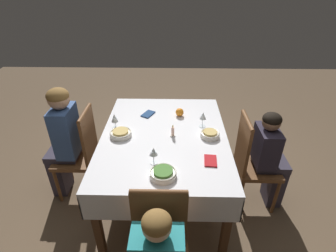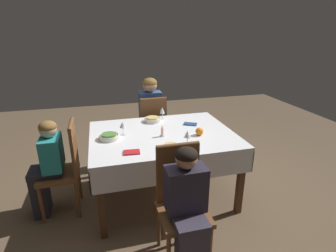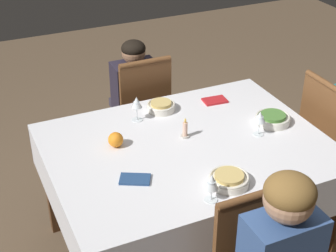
{
  "view_description": "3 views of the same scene",
  "coord_description": "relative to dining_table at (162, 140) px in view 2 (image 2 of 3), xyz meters",
  "views": [
    {
      "loc": [
        -1.99,
        -0.08,
        2.08
      ],
      "look_at": [
        -0.05,
        -0.04,
        0.88
      ],
      "focal_mm": 28.0,
      "sensor_mm": 36.0,
      "label": 1
    },
    {
      "loc": [
        -0.6,
        -2.49,
        1.8
      ],
      "look_at": [
        0.07,
        0.02,
        0.82
      ],
      "focal_mm": 28.0,
      "sensor_mm": 36.0,
      "label": 2
    },
    {
      "loc": [
        1.05,
        2.08,
        2.26
      ],
      "look_at": [
        0.1,
        -0.05,
        0.87
      ],
      "focal_mm": 55.0,
      "sensor_mm": 36.0,
      "label": 3
    }
  ],
  "objects": [
    {
      "name": "wine_glass_west",
      "position": [
        -0.4,
        0.07,
        0.19
      ],
      "size": [
        0.06,
        0.06,
        0.14
      ],
      "color": "white",
      "rests_on": "dining_table"
    },
    {
      "name": "chair_west",
      "position": [
        -1.0,
        0.0,
        -0.16
      ],
      "size": [
        0.39,
        0.38,
        0.96
      ],
      "rotation": [
        0.0,
        0.0,
        -1.57
      ],
      "color": "brown",
      "rests_on": "ground_plane"
    },
    {
      "name": "chair_north",
      "position": [
        0.05,
        0.82,
        -0.16
      ],
      "size": [
        0.38,
        0.39,
        0.96
      ],
      "rotation": [
        0.0,
        0.0,
        3.14
      ],
      "color": "brown",
      "rests_on": "ground_plane"
    },
    {
      "name": "person_child_dark",
      "position": [
        -0.05,
        -0.99,
        -0.12
      ],
      "size": [
        0.3,
        0.33,
        1.02
      ],
      "color": "#383342",
      "rests_on": "ground_plane"
    },
    {
      "name": "ground_plane",
      "position": [
        0.0,
        0.0,
        -0.68
      ],
      "size": [
        8.0,
        8.0,
        0.0
      ],
      "primitive_type": "plane",
      "color": "brown"
    },
    {
      "name": "bowl_north",
      "position": [
        -0.03,
        0.39,
        0.11
      ],
      "size": [
        0.2,
        0.2,
        0.06
      ],
      "color": "silver",
      "rests_on": "dining_table"
    },
    {
      "name": "person_child_teal",
      "position": [
        -1.16,
        0.0,
        -0.13
      ],
      "size": [
        0.33,
        0.3,
        0.99
      ],
      "rotation": [
        0.0,
        0.0,
        -1.57
      ],
      "color": "#282833",
      "rests_on": "ground_plane"
    },
    {
      "name": "orange_fruit",
      "position": [
        0.36,
        -0.15,
        0.12
      ],
      "size": [
        0.08,
        0.08,
        0.08
      ],
      "primitive_type": "sphere",
      "color": "orange",
      "rests_on": "dining_table"
    },
    {
      "name": "person_adult_denim",
      "position": [
        0.05,
        0.97,
        -0.01
      ],
      "size": [
        0.3,
        0.34,
        1.18
      ],
      "rotation": [
        0.0,
        0.0,
        3.14
      ],
      "color": "#383342",
      "rests_on": "ground_plane"
    },
    {
      "name": "napkin_red_folded",
      "position": [
        -0.37,
        -0.38,
        0.09
      ],
      "size": [
        0.15,
        0.11,
        0.01
      ],
      "rotation": [
        0.0,
        0.0,
        -0.08
      ],
      "color": "red",
      "rests_on": "dining_table"
    },
    {
      "name": "wine_glass_north",
      "position": [
        0.11,
        0.47,
        0.18
      ],
      "size": [
        0.06,
        0.06,
        0.15
      ],
      "color": "white",
      "rests_on": "dining_table"
    },
    {
      "name": "wine_glass_south",
      "position": [
        0.15,
        -0.36,
        0.19
      ],
      "size": [
        0.06,
        0.06,
        0.15
      ],
      "color": "white",
      "rests_on": "dining_table"
    },
    {
      "name": "candle_centerpiece",
      "position": [
        -0.02,
        -0.08,
        0.12
      ],
      "size": [
        0.05,
        0.05,
        0.12
      ],
      "color": "beige",
      "rests_on": "dining_table"
    },
    {
      "name": "napkin_spare_side",
      "position": [
        0.37,
        0.18,
        0.09
      ],
      "size": [
        0.17,
        0.15,
        0.01
      ],
      "rotation": [
        0.0,
        0.0,
        -0.48
      ],
      "color": "navy",
      "rests_on": "dining_table"
    },
    {
      "name": "bowl_south",
      "position": [
        -0.02,
        -0.41,
        0.11
      ],
      "size": [
        0.17,
        0.17,
        0.06
      ],
      "color": "silver",
      "rests_on": "dining_table"
    },
    {
      "name": "chair_south",
      "position": [
        -0.05,
        -0.82,
        -0.16
      ],
      "size": [
        0.38,
        0.39,
        0.96
      ],
      "color": "brown",
      "rests_on": "ground_plane"
    },
    {
      "name": "dining_table",
      "position": [
        0.0,
        0.0,
        0.0
      ],
      "size": [
        1.49,
        1.14,
        0.76
      ],
      "color": "silver",
      "rests_on": "ground_plane"
    },
    {
      "name": "bowl_west",
      "position": [
        -0.55,
        -0.01,
        0.11
      ],
      "size": [
        0.2,
        0.2,
        0.06
      ],
      "color": "silver",
      "rests_on": "dining_table"
    }
  ]
}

